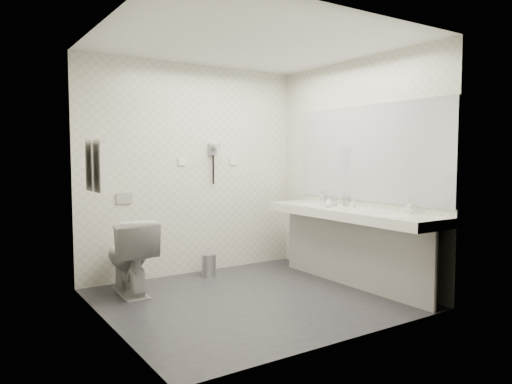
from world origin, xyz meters
TOP-DOWN VIEW (x-y plane):
  - floor at (0.00, 0.00)m, footprint 2.80×2.80m
  - ceiling at (0.00, 0.00)m, footprint 2.80×2.80m
  - wall_back at (0.00, 1.30)m, footprint 2.80×0.00m
  - wall_front at (0.00, -1.30)m, footprint 2.80×0.00m
  - wall_left at (-1.40, 0.00)m, footprint 0.00×2.60m
  - wall_right at (1.40, 0.00)m, footprint 0.00×2.60m
  - vanity_counter at (1.12, -0.20)m, footprint 0.55×2.20m
  - vanity_panel at (1.15, -0.20)m, footprint 0.03×2.15m
  - vanity_post_near at (1.18, -1.24)m, footprint 0.06×0.06m
  - vanity_post_far at (1.18, 0.84)m, footprint 0.06×0.06m
  - mirror at (1.39, -0.20)m, footprint 0.02×2.20m
  - basin_near at (1.12, -0.85)m, footprint 0.40×0.31m
  - basin_far at (1.12, 0.45)m, footprint 0.40×0.31m
  - faucet_near at (1.32, -0.85)m, footprint 0.04×0.04m
  - faucet_far at (1.32, 0.45)m, footprint 0.04×0.04m
  - soap_bottle_a at (1.22, -0.16)m, footprint 0.05×0.05m
  - soap_bottle_b at (1.05, 0.05)m, footprint 0.09×0.09m
  - glass_left at (1.34, 0.09)m, footprint 0.07×0.07m
  - glass_right at (1.22, 0.14)m, footprint 0.07×0.07m
  - toilet at (-0.95, 0.84)m, footprint 0.48×0.80m
  - flush_plate at (-0.85, 1.29)m, footprint 0.18×0.02m
  - pedal_bin at (0.06, 1.04)m, footprint 0.21×0.21m
  - bin_lid at (0.06, 1.04)m, footprint 0.18×0.18m
  - towel_rail at (-1.35, 0.55)m, footprint 0.02×0.62m
  - towel_near at (-1.34, 0.41)m, footprint 0.07×0.24m
  - towel_far at (-1.34, 0.69)m, footprint 0.07×0.24m
  - dryer_cradle at (0.25, 1.27)m, footprint 0.10×0.04m
  - dryer_barrel at (0.25, 1.20)m, footprint 0.08×0.14m
  - dryer_cord at (0.25, 1.26)m, footprint 0.02×0.02m
  - switch_plate_a at (-0.15, 1.29)m, footprint 0.09×0.02m
  - switch_plate_b at (0.55, 1.29)m, footprint 0.09×0.02m

SIDE VIEW (x-z plane):
  - floor at x=0.00m, z-range 0.00..0.00m
  - pedal_bin at x=0.06m, z-range 0.00..0.25m
  - bin_lid at x=0.06m, z-range 0.25..0.26m
  - vanity_panel at x=1.15m, z-range 0.00..0.75m
  - vanity_post_near at x=1.18m, z-range 0.00..0.75m
  - vanity_post_far at x=1.18m, z-range 0.00..0.75m
  - toilet at x=-0.95m, z-range 0.00..0.78m
  - vanity_counter at x=1.12m, z-range 0.75..0.85m
  - basin_near at x=1.12m, z-range 0.81..0.86m
  - basin_far at x=1.12m, z-range 0.81..0.86m
  - soap_bottle_a at x=1.22m, z-range 0.85..0.95m
  - soap_bottle_b at x=1.05m, z-range 0.85..0.95m
  - glass_left at x=1.34m, z-range 0.85..0.96m
  - glass_right at x=1.22m, z-range 0.85..0.97m
  - faucet_near at x=1.32m, z-range 0.85..1.00m
  - faucet_far at x=1.32m, z-range 0.85..1.00m
  - flush_plate at x=-0.85m, z-range 0.89..1.01m
  - wall_back at x=0.00m, z-range -0.15..2.65m
  - wall_front at x=0.00m, z-range -0.15..2.65m
  - wall_left at x=-1.40m, z-range -0.05..2.55m
  - wall_right at x=1.40m, z-range -0.05..2.55m
  - dryer_cord at x=0.25m, z-range 1.07..1.43m
  - towel_near at x=-1.34m, z-range 1.09..1.57m
  - towel_far at x=-1.34m, z-range 1.09..1.57m
  - switch_plate_a at x=-0.15m, z-range 1.31..1.40m
  - switch_plate_b at x=0.55m, z-range 1.31..1.40m
  - mirror at x=1.39m, z-range 0.92..1.98m
  - dryer_cradle at x=0.25m, z-range 1.43..1.57m
  - dryer_barrel at x=0.25m, z-range 1.49..1.57m
  - towel_rail at x=-1.35m, z-range 1.54..1.56m
  - ceiling at x=0.00m, z-range 2.50..2.50m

